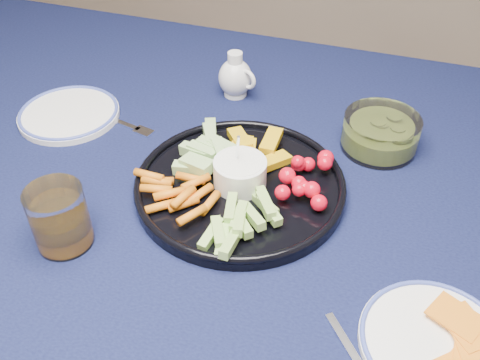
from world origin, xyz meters
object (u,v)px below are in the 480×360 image
(side_plate_extra, at_px, (69,113))
(cheese_plate, at_px, (436,342))
(creamer_pitcher, at_px, (236,77))
(juice_tumbler, at_px, (60,221))
(pickle_bowl, at_px, (380,134))
(dining_table, at_px, (217,209))
(crudite_platter, at_px, (239,181))

(side_plate_extra, bearing_deg, cheese_plate, -22.67)
(creamer_pitcher, xyz_separation_m, juice_tumbler, (-0.11, -0.47, 0.00))
(cheese_plate, xyz_separation_m, side_plate_extra, (-0.71, 0.30, -0.00))
(juice_tumbler, distance_m, side_plate_extra, 0.34)
(cheese_plate, bearing_deg, side_plate_extra, 157.33)
(pickle_bowl, relative_size, juice_tumbler, 1.38)
(juice_tumbler, bearing_deg, dining_table, 55.29)
(dining_table, xyz_separation_m, side_plate_extra, (-0.33, 0.07, 0.10))
(creamer_pitcher, distance_m, juice_tumbler, 0.48)
(dining_table, height_order, crudite_platter, crudite_platter)
(creamer_pitcher, distance_m, cheese_plate, 0.64)
(pickle_bowl, distance_m, side_plate_extra, 0.60)
(dining_table, xyz_separation_m, pickle_bowl, (0.26, 0.16, 0.12))
(creamer_pitcher, bearing_deg, juice_tumbler, -102.65)
(side_plate_extra, bearing_deg, pickle_bowl, 9.20)
(pickle_bowl, bearing_deg, dining_table, -147.76)
(dining_table, xyz_separation_m, juice_tumbler, (-0.15, -0.22, 0.13))
(crudite_platter, height_order, creamer_pitcher, crudite_platter)
(dining_table, relative_size, creamer_pitcher, 17.47)
(pickle_bowl, bearing_deg, cheese_plate, -72.59)
(crudite_platter, height_order, juice_tumbler, crudite_platter)
(pickle_bowl, height_order, side_plate_extra, pickle_bowl)
(creamer_pitcher, bearing_deg, cheese_plate, -48.28)
(cheese_plate, bearing_deg, creamer_pitcher, 131.72)
(pickle_bowl, distance_m, juice_tumbler, 0.56)
(dining_table, height_order, pickle_bowl, pickle_bowl)
(dining_table, distance_m, creamer_pitcher, 0.28)
(creamer_pitcher, height_order, pickle_bowl, creamer_pitcher)
(pickle_bowl, bearing_deg, juice_tumbler, -136.89)
(juice_tumbler, bearing_deg, crudite_platter, 42.55)
(dining_table, distance_m, juice_tumbler, 0.30)
(pickle_bowl, bearing_deg, side_plate_extra, -170.80)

